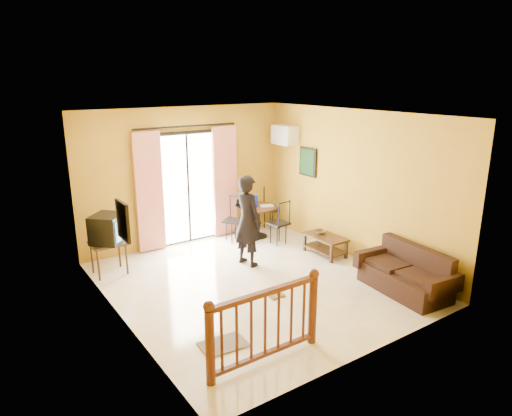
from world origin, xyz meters
TOP-DOWN VIEW (x-y plane):
  - ground at (0.00, 0.00)m, footprint 5.00×5.00m
  - room_shell at (0.00, 0.00)m, footprint 5.00×5.00m
  - balcony_door at (0.00, 2.43)m, footprint 2.25×0.14m
  - tv_table at (-1.90, 1.77)m, footprint 0.59×0.49m
  - television at (-1.87, 1.76)m, footprint 0.74×0.74m
  - picture_left at (-2.22, -0.20)m, footprint 0.05×0.42m
  - dining_table at (1.36, 1.89)m, footprint 0.82×0.82m
  - water_jug at (1.29, 1.91)m, footprint 0.14×0.14m
  - serving_tray at (1.52, 1.79)m, footprint 0.33×0.28m
  - dining_chairs at (1.39, 1.81)m, footprint 1.72×1.40m
  - air_conditioner at (2.09, 1.95)m, footprint 0.31×0.60m
  - botanical_print at (2.22, 1.30)m, footprint 0.05×0.50m
  - coffee_table at (1.85, 0.29)m, footprint 0.48×0.86m
  - bowl at (1.85, 0.43)m, footprint 0.22×0.22m
  - sofa at (1.85, -1.63)m, footprint 0.86×1.61m
  - standing_person at (0.34, 0.75)m, footprint 0.53×0.69m
  - stair_balustrade at (-1.15, -1.90)m, footprint 1.63×0.13m
  - doormat at (-1.40, -1.31)m, footprint 0.63×0.45m
  - sandals at (0.00, -0.57)m, footprint 0.27×0.26m

SIDE VIEW (x-z plane):
  - ground at x=0.00m, z-range 0.00..0.00m
  - dining_chairs at x=1.39m, z-range -0.47..0.47m
  - doormat at x=-1.40m, z-range 0.00..0.02m
  - sandals at x=0.00m, z-range 0.00..0.03m
  - coffee_table at x=1.85m, z-range 0.06..0.45m
  - sofa at x=1.85m, z-range -0.09..0.64m
  - bowl at x=1.85m, z-range 0.38..0.45m
  - tv_table at x=-1.90m, z-range 0.22..0.80m
  - dining_table at x=1.36m, z-range 0.20..0.89m
  - stair_balustrade at x=-1.15m, z-range 0.05..1.08m
  - serving_tray at x=1.52m, z-range 0.69..0.71m
  - water_jug at x=1.29m, z-range 0.69..0.94m
  - television at x=-1.87m, z-range 0.59..1.08m
  - standing_person at x=0.34m, z-range 0.00..1.69m
  - balcony_door at x=0.00m, z-range -0.04..2.42m
  - picture_left at x=-2.22m, z-range 1.29..1.81m
  - botanical_print at x=2.22m, z-range 1.35..1.95m
  - room_shell at x=0.00m, z-range -0.80..4.20m
  - air_conditioner at x=2.09m, z-range 1.95..2.35m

